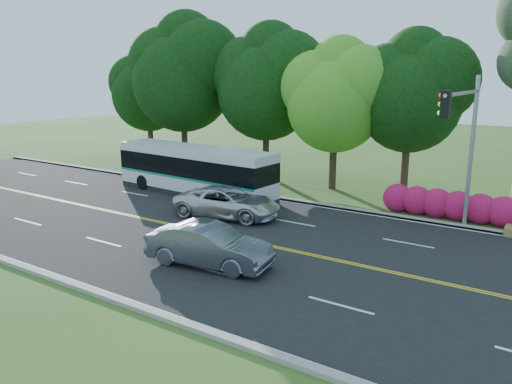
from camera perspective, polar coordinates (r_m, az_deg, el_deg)
The scene contains 12 objects.
ground at distance 21.16m, azimuth 1.01°, elevation -6.09°, with size 120.00×120.00×0.00m, color #2F501A.
road at distance 21.16m, azimuth 1.01°, elevation -6.06°, with size 60.00×14.00×0.02m, color black.
curb_north at distance 27.19m, azimuth 9.09°, elevation -1.67°, with size 60.00×0.30×0.15m, color #9A948B.
curb_south at distance 16.01m, azimuth -13.14°, elevation -12.80°, with size 60.00×0.30×0.15m, color #9A948B.
grass_verge at distance 28.85m, azimuth 10.61°, elevation -0.92°, with size 60.00×4.00×0.10m, color #2F501A.
lane_markings at distance 21.20m, azimuth 0.80°, elevation -5.99°, with size 57.60×13.82×0.00m.
tree_row at distance 33.04m, azimuth 4.84°, elevation 12.75°, with size 44.70×9.10×13.84m.
bougainvillea_hedge at distance 26.05m, azimuth 24.62°, elevation -1.94°, with size 9.50×2.25×1.50m.
traffic_signal at distance 22.80m, azimuth 22.76°, elevation 6.35°, with size 0.42×6.10×7.00m.
transit_bus at distance 29.90m, azimuth -7.06°, elevation 2.41°, with size 10.96×3.14×2.83m.
sedan at distance 18.79m, azimuth -5.41°, elevation -6.09°, with size 1.67×4.78×1.57m, color slate.
suv at distance 25.09m, azimuth -3.28°, elevation -1.17°, with size 2.47×5.35×1.49m, color silver.
Camera 1 is at (10.64, -16.89, 7.03)m, focal length 35.00 mm.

